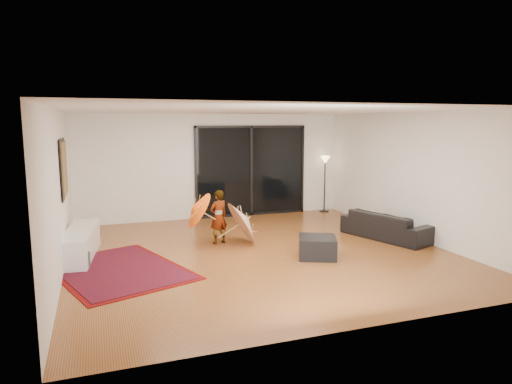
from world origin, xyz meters
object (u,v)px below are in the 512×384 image
child (218,217)px  ottoman (317,247)px  sofa (387,225)px  media_console (80,244)px

child → ottoman: bearing=115.0°
child → sofa: bearing=148.9°
sofa → child: child is taller
sofa → child: bearing=59.0°
media_console → sofa: bearing=1.0°
ottoman → child: size_ratio=0.61×
media_console → ottoman: 4.39m
media_console → child: child is taller
media_console → ottoman: size_ratio=2.81×
sofa → ottoman: sofa is taller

